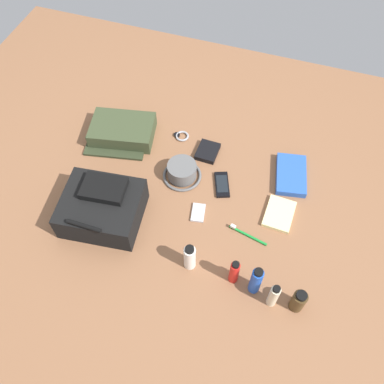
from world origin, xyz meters
name	(u,v)px	position (x,y,z in m)	size (l,w,h in m)	color
ground_plane	(192,199)	(0.00, 0.00, -0.01)	(2.64, 2.02, 0.02)	brown
backpack	(102,207)	(0.31, 0.19, 0.07)	(0.33, 0.30, 0.15)	black
toiletry_pouch	(122,131)	(0.41, -0.22, 0.04)	(0.31, 0.29, 0.07)	#384228
bucket_hat	(182,172)	(0.07, -0.09, 0.03)	(0.17, 0.17, 0.08)	#5B5B5B
cologne_bottle	(298,301)	(-0.49, 0.32, 0.05)	(0.05, 0.05, 0.11)	#473319
lotion_bottle	(274,296)	(-0.41, 0.34, 0.06)	(0.03, 0.03, 0.14)	beige
deodorant_spray	(256,281)	(-0.34, 0.30, 0.08)	(0.04, 0.04, 0.16)	blue
sunscreen_spray	(234,272)	(-0.26, 0.29, 0.06)	(0.03, 0.03, 0.13)	red
toothpaste_tube	(190,257)	(-0.09, 0.29, 0.07)	(0.04, 0.04, 0.14)	white
paperback_novel	(291,175)	(-0.37, -0.23, 0.01)	(0.16, 0.23, 0.03)	blue
cell_phone	(222,185)	(-0.10, -0.10, 0.01)	(0.10, 0.14, 0.01)	black
media_player	(198,213)	(-0.05, 0.07, 0.01)	(0.07, 0.09, 0.01)	#B7B7BC
wristwatch	(181,136)	(0.15, -0.30, 0.01)	(0.07, 0.06, 0.01)	#99999E
toothbrush	(246,234)	(-0.25, 0.10, 0.01)	(0.16, 0.04, 0.02)	#198C33
wallet	(208,152)	(0.01, -0.25, 0.01)	(0.09, 0.11, 0.02)	black
notepad	(279,214)	(-0.36, -0.03, 0.01)	(0.11, 0.15, 0.02)	beige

